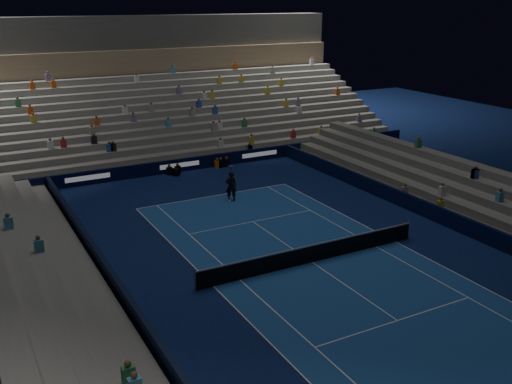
{
  "coord_description": "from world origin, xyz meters",
  "views": [
    {
      "loc": [
        -15.24,
        -22.26,
        12.72
      ],
      "look_at": [
        0.0,
        6.0,
        2.0
      ],
      "focal_mm": 40.8,
      "sensor_mm": 36.0,
      "label": 1
    }
  ],
  "objects": [
    {
      "name": "sponsor_barrier_east",
      "position": [
        9.7,
        0.0,
        0.5
      ],
      "size": [
        0.25,
        37.0,
        1.0
      ],
      "primitive_type": "cube",
      "color": "black",
      "rests_on": "ground"
    },
    {
      "name": "sponsor_barrier_far",
      "position": [
        0.0,
        18.5,
        0.5
      ],
      "size": [
        44.0,
        0.25,
        1.0
      ],
      "primitive_type": "cube",
      "color": "black",
      "rests_on": "ground"
    },
    {
      "name": "grandstand_west",
      "position": [
        -13.17,
        0.0,
        0.92
      ],
      "size": [
        5.0,
        37.0,
        2.5
      ],
      "color": "slate",
      "rests_on": "ground"
    },
    {
      "name": "ground",
      "position": [
        0.0,
        0.0,
        0.0
      ],
      "size": [
        90.0,
        90.0,
        0.0
      ],
      "primitive_type": "plane",
      "color": "#0B1947",
      "rests_on": "ground"
    },
    {
      "name": "sponsor_barrier_west",
      "position": [
        -9.7,
        0.0,
        0.5
      ],
      "size": [
        0.25,
        37.0,
        1.0
      ],
      "primitive_type": "cube",
      "color": "black",
      "rests_on": "ground"
    },
    {
      "name": "tennis_net",
      "position": [
        0.0,
        0.0,
        0.5
      ],
      "size": [
        12.9,
        0.1,
        1.1
      ],
      "color": "#B2B2B7",
      "rests_on": "ground"
    },
    {
      "name": "tennis_player",
      "position": [
        0.53,
        10.43,
        1.01
      ],
      "size": [
        0.85,
        0.7,
        2.01
      ],
      "primitive_type": "imported",
      "rotation": [
        0.0,
        0.0,
        2.8
      ],
      "color": "black",
      "rests_on": "ground"
    },
    {
      "name": "grandstand_east",
      "position": [
        13.17,
        0.0,
        0.92
      ],
      "size": [
        5.0,
        37.0,
        2.5
      ],
      "color": "slate",
      "rests_on": "ground"
    },
    {
      "name": "broadcast_camera",
      "position": [
        -0.63,
        17.61,
        0.29
      ],
      "size": [
        0.54,
        0.92,
        0.55
      ],
      "color": "black",
      "rests_on": "ground"
    },
    {
      "name": "court_surface",
      "position": [
        0.0,
        0.0,
        0.01
      ],
      "size": [
        10.97,
        23.77,
        0.01
      ],
      "primitive_type": "cube",
      "color": "#1A4990",
      "rests_on": "ground"
    },
    {
      "name": "grandstand_main",
      "position": [
        0.0,
        27.9,
        3.38
      ],
      "size": [
        44.0,
        15.2,
        11.2
      ],
      "color": "gray",
      "rests_on": "ground"
    }
  ]
}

